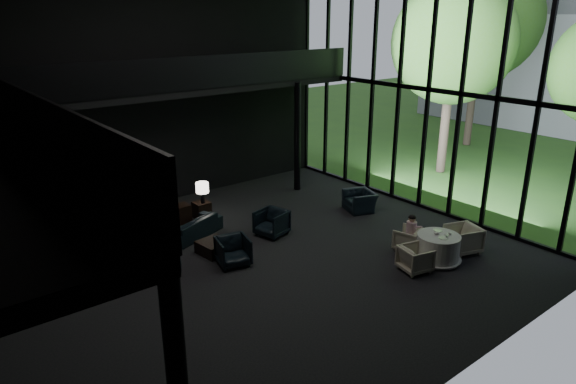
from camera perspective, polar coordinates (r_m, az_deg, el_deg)
floor at (r=13.85m, az=-3.77°, el=-7.94°), size 14.00×12.00×0.02m
wall_back at (r=17.74m, az=-15.50°, el=11.08°), size 14.00×0.04×8.00m
wall_front at (r=8.44m, az=19.75°, el=2.14°), size 14.00×0.04×8.00m
curtain_wall at (r=17.39m, az=15.36°, el=10.94°), size 0.20×12.00×8.00m
mezzanine_back at (r=17.28m, az=-11.05°, el=11.21°), size 12.00×2.00×0.25m
railing_left at (r=10.48m, az=-27.53°, el=7.65°), size 0.06×12.00×1.00m
railing_back at (r=16.33m, az=-9.48°, el=12.98°), size 12.00×0.06×1.00m
column_ne at (r=18.91m, az=1.05°, el=6.07°), size 0.24×0.24×4.00m
tree_near at (r=21.72m, az=17.90°, el=15.53°), size 4.80×4.80×7.65m
tree_far at (r=26.99m, az=20.66°, el=17.42°), size 5.60×5.60×8.80m
console at (r=16.12m, az=-14.28°, el=-3.15°), size 2.10×0.48×0.67m
bronze_urn at (r=15.73m, az=-14.39°, el=-0.29°), size 0.69×0.69×1.28m
side_table_left at (r=15.55m, az=-19.45°, el=-4.82°), size 0.48×0.48×0.53m
table_lamp_left at (r=15.24m, az=-19.71°, el=-2.28°), size 0.41×0.41×0.68m
side_table_right at (r=16.91m, az=-9.56°, el=-1.97°), size 0.49×0.49×0.54m
table_lamp_right at (r=16.56m, az=-9.51°, el=0.38°), size 0.41×0.41×0.69m
sofa at (r=15.48m, az=-10.78°, el=-3.56°), size 2.15×1.27×0.81m
lounge_armchair_west at (r=13.62m, az=-13.59°, el=-6.93°), size 1.07×1.09×0.87m
lounge_armchair_east at (r=15.34m, az=-1.85°, el=-3.16°), size 1.05×1.10×0.94m
lounge_armchair_south at (r=13.67m, az=-6.12°, el=-6.30°), size 1.04×1.00×0.90m
window_armchair at (r=17.42m, az=7.99°, el=-0.72°), size 0.91×1.12×0.84m
coffee_table at (r=14.47m, az=-8.19°, el=-6.07°), size 0.88×0.88×0.35m
dining_table at (r=14.39m, az=16.29°, el=-6.17°), size 1.29×1.29×0.75m
dining_chair_north at (r=14.83m, az=13.25°, el=-5.10°), size 0.77×0.74×0.66m
dining_chair_east at (r=15.08m, az=18.89°, el=-4.71°), size 1.08×1.11×0.92m
dining_chair_west at (r=13.70m, az=13.98°, el=-7.14°), size 0.81×0.84×0.72m
child at (r=14.67m, az=13.58°, el=-3.60°), size 0.29×0.29×0.61m
plate_a at (r=14.06m, az=16.91°, el=-4.93°), size 0.25×0.25×0.02m
plate_b at (r=14.50m, az=16.34°, el=-4.11°), size 0.30×0.30×0.02m
saucer at (r=14.33m, az=17.27°, el=-4.51°), size 0.18×0.18×0.01m
coffee_cup at (r=14.32m, az=17.55°, el=-4.38°), size 0.10×0.10×0.06m
cereal_bowl at (r=14.24m, az=16.18°, el=-4.41°), size 0.14×0.14×0.07m
cream_pot at (r=14.11m, az=17.24°, el=-4.77°), size 0.07×0.07×0.06m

